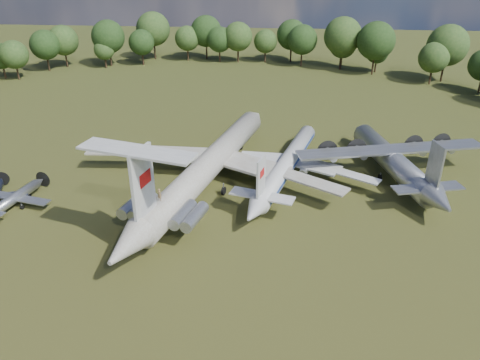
# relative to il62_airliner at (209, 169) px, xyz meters

# --- Properties ---
(ground) EXTENTS (300.00, 300.00, 0.00)m
(ground) POSITION_rel_il62_airliner_xyz_m (-4.89, -2.68, -2.77)
(ground) COLOR #253A13
(ground) RESTS_ON ground
(il62_airliner) EXTENTS (56.60, 65.79, 5.54)m
(il62_airliner) POSITION_rel_il62_airliner_xyz_m (0.00, 0.00, 0.00)
(il62_airliner) COLOR beige
(il62_airliner) RESTS_ON ground
(tu104_jet) EXTENTS (39.32, 46.11, 3.95)m
(tu104_jet) POSITION_rel_il62_airliner_xyz_m (12.18, 3.63, -0.79)
(tu104_jet) COLOR white
(tu104_jet) RESTS_ON ground
(an12_transport) EXTENTS (38.57, 41.25, 4.58)m
(an12_transport) POSITION_rel_il62_airliner_xyz_m (29.19, 5.40, -0.48)
(an12_transport) COLOR #96989E
(an12_transport) RESTS_ON ground
(small_prop_northwest) EXTENTS (13.49, 16.41, 2.12)m
(small_prop_northwest) POSITION_rel_il62_airliner_xyz_m (-27.22, -9.00, -1.71)
(small_prop_northwest) COLOR #97999E
(small_prop_northwest) RESTS_ON ground
(person_on_il62) EXTENTS (0.72, 0.63, 1.68)m
(person_on_il62) POSITION_rel_il62_airliner_xyz_m (-4.03, -14.97, 3.61)
(person_on_il62) COLOR #9A784E
(person_on_il62) RESTS_ON il62_airliner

